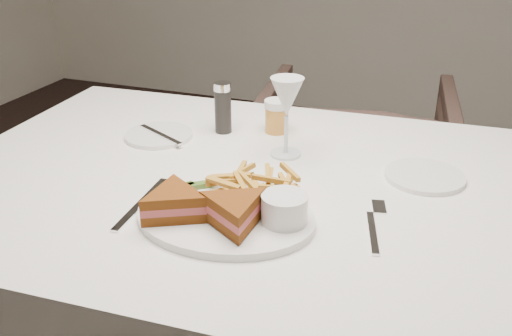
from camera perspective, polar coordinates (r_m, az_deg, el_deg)
The scene contains 3 objects.
table at distance 1.36m, azimuth 0.76°, elevation -15.51°, with size 1.35×0.90×0.75m, color white.
chair_far at distance 2.19m, azimuth 9.64°, elevation 0.59°, with size 0.70×0.65×0.72m, color #45312A.
table_setting at distance 1.08m, azimuth -0.87°, elevation -0.84°, with size 0.77×0.59×0.18m.
Camera 1 is at (0.37, -1.00, 1.27)m, focal length 40.00 mm.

